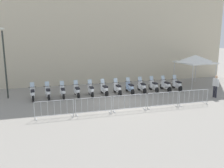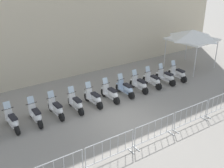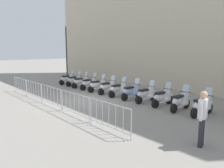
{
  "view_description": "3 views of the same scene",
  "coord_description": "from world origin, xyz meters",
  "views": [
    {
      "loc": [
        -6.75,
        -15.24,
        4.83
      ],
      "look_at": [
        0.27,
        2.06,
        0.89
      ],
      "focal_mm": 38.15,
      "sensor_mm": 36.0,
      "label": 1
    },
    {
      "loc": [
        -8.06,
        -8.66,
        7.19
      ],
      "look_at": [
        0.47,
        1.58,
        1.29
      ],
      "focal_mm": 43.29,
      "sensor_mm": 36.0,
      "label": 2
    },
    {
      "loc": [
        9.54,
        -8.06,
        2.9
      ],
      "look_at": [
        0.88,
        1.36,
        0.91
      ],
      "focal_mm": 34.12,
      "sensor_mm": 36.0,
      "label": 3
    }
  ],
  "objects": [
    {
      "name": "barrier_segment_2",
      "position": [
        -0.23,
        -2.2,
        0.53
      ],
      "size": [
        2.25,
        0.65,
        1.07
      ],
      "color": "#B2B5B7",
      "rests_on": "ground"
    },
    {
      "name": "canopy_tent",
      "position": [
        8.87,
        2.48,
        2.52
      ],
      "size": [
        2.95,
        2.95,
        2.91
      ],
      "color": "silver",
      "rests_on": "ground"
    },
    {
      "name": "motorcycle_11",
      "position": [
        6.22,
        1.48,
        0.45
      ],
      "size": [
        0.63,
        1.72,
        1.24
      ],
      "color": "black",
      "rests_on": "ground"
    },
    {
      "name": "barrier_segment_1",
      "position": [
        -2.56,
        -1.95,
        0.53
      ],
      "size": [
        2.25,
        0.65,
        1.07
      ],
      "color": "#B2B5B7",
      "rests_on": "ground"
    },
    {
      "name": "motorcycle_2",
      "position": [
        -3.6,
        2.52,
        0.45
      ],
      "size": [
        0.57,
        1.73,
        1.24
      ],
      "color": "black",
      "rests_on": "ground"
    },
    {
      "name": "motorcycle_7",
      "position": [
        1.86,
        1.97,
        0.45
      ],
      "size": [
        0.56,
        1.73,
        1.24
      ],
      "color": "black",
      "rests_on": "ground"
    },
    {
      "name": "motorcycle_5",
      "position": [
        -0.32,
        2.18,
        0.45
      ],
      "size": [
        0.56,
        1.72,
        1.24
      ],
      "color": "black",
      "rests_on": "ground"
    },
    {
      "name": "motorcycle_10",
      "position": [
        5.14,
        1.61,
        0.45
      ],
      "size": [
        0.56,
        1.72,
        1.24
      ],
      "color": "black",
      "rests_on": "ground"
    },
    {
      "name": "ground_plane",
      "position": [
        0.0,
        0.0,
        0.0
      ],
      "size": [
        120.0,
        120.0,
        0.0
      ],
      "primitive_type": "plane",
      "color": "gray"
    },
    {
      "name": "motorcycle_3",
      "position": [
        -2.5,
        2.45,
        0.45
      ],
      "size": [
        0.56,
        1.73,
        1.24
      ],
      "color": "black",
      "rests_on": "ground"
    },
    {
      "name": "motorcycle_8",
      "position": [
        2.95,
        1.9,
        0.45
      ],
      "size": [
        0.59,
        1.72,
        1.24
      ],
      "color": "black",
      "rests_on": "ground"
    },
    {
      "name": "barrier_segment_3",
      "position": [
        2.1,
        -2.44,
        0.53
      ],
      "size": [
        2.25,
        0.65,
        1.07
      ],
      "color": "#B2B5B7",
      "rests_on": "ground"
    },
    {
      "name": "barrier_segment_4",
      "position": [
        4.43,
        -2.68,
        0.53
      ],
      "size": [
        2.25,
        0.65,
        1.07
      ],
      "color": "#B2B5B7",
      "rests_on": "ground"
    },
    {
      "name": "motorcycle_4",
      "position": [
        -1.42,
        2.28,
        0.45
      ],
      "size": [
        0.6,
        1.72,
        1.24
      ],
      "color": "black",
      "rests_on": "ground"
    },
    {
      "name": "motorcycle_9",
      "position": [
        4.05,
        1.79,
        0.45
      ],
      "size": [
        0.58,
        1.73,
        1.24
      ],
      "color": "black",
      "rests_on": "ground"
    },
    {
      "name": "motorcycle_1",
      "position": [
        -4.68,
        2.72,
        0.45
      ],
      "size": [
        0.56,
        1.72,
        1.24
      ],
      "color": "black",
      "rests_on": "ground"
    },
    {
      "name": "motorcycle_6",
      "position": [
        0.77,
        2.04,
        0.45
      ],
      "size": [
        0.56,
        1.73,
        1.24
      ],
      "color": "black",
      "rests_on": "ground"
    }
  ]
}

